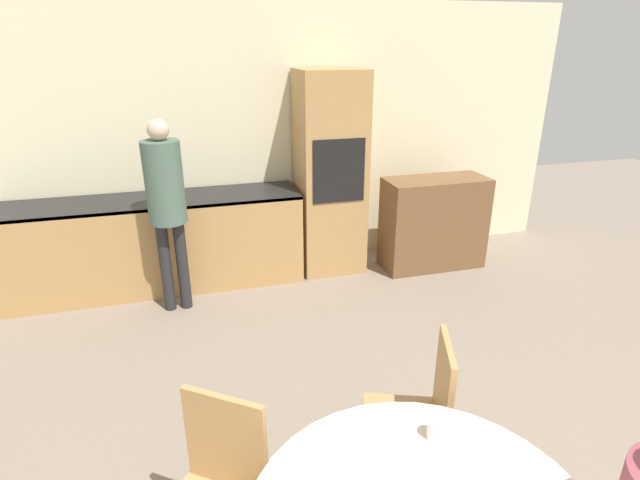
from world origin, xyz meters
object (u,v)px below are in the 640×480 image
oven_unit (330,174)px  cup (436,430)px  person_standing (166,196)px  chair_far_right (422,411)px  sideboard (433,223)px

oven_unit → cup: (-0.55, -3.27, -0.19)m
oven_unit → person_standing: 1.64m
chair_far_right → sideboard: bearing=172.2°
sideboard → oven_unit: bearing=165.1°
cup → chair_far_right: bearing=67.2°
sideboard → chair_far_right: sideboard is taller
cup → oven_unit: bearing=80.4°
sideboard → chair_far_right: 2.93m
person_standing → cup: (1.01, -2.77, -0.24)m
oven_unit → chair_far_right: oven_unit is taller
sideboard → cup: 3.40m
sideboard → cup: size_ratio=13.63×
oven_unit → sideboard: size_ratio=1.90×
person_standing → cup: bearing=-69.9°
chair_far_right → person_standing: bearing=-132.0°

